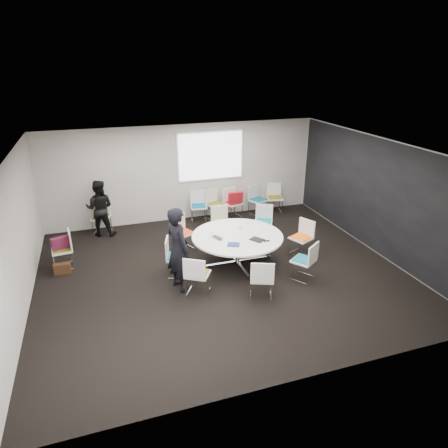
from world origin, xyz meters
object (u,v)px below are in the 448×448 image
object	(u,v)px
chair_back_c	(233,208)
person_back	(100,208)
chair_back_a	(199,212)
chair_ring_a	(301,244)
maroon_bag	(61,243)
chair_ring_d	(183,239)
chair_back_b	(215,210)
chair_ring_b	(263,228)
chair_back_e	(274,203)
chair_ring_f	(198,282)
chair_ring_g	(262,285)
laptop	(219,237)
cup	(240,227)
chair_spare_left	(64,256)
chair_ring_h	(304,267)
chair_back_d	(258,205)
brown_bag	(62,268)
conference_table	(237,243)
chair_ring_e	(177,264)
chair_ring_c	(221,229)
person_main	(178,249)

from	to	relation	value
chair_back_c	person_back	size ratio (longest dim) A/B	0.57
chair_back_a	chair_back_c	xyz separation A→B (m)	(1.06, -0.04, 0.00)
chair_ring_a	maroon_bag	bearing A→B (deg)	53.85
chair_ring_d	chair_back_b	bearing A→B (deg)	-154.05
chair_ring_b	person_back	world-z (taller)	person_back
chair_back_e	maroon_bag	distance (m)	6.45
chair_ring_d	chair_back_a	size ratio (longest dim) A/B	1.00
chair_ring_f	chair_ring_g	bearing A→B (deg)	7.05
laptop	chair_ring_a	bearing A→B (deg)	-113.72
chair_ring_a	chair_ring_d	size ratio (longest dim) A/B	1.00
chair_back_c	cup	world-z (taller)	chair_back_c
chair_spare_left	cup	world-z (taller)	chair_spare_left
chair_ring_d	chair_ring_g	bearing A→B (deg)	85.48
chair_ring_g	chair_spare_left	xyz separation A→B (m)	(-3.84, 2.60, 0.00)
chair_ring_h	chair_ring_d	bearing A→B (deg)	99.02
chair_ring_a	chair_back_d	world-z (taller)	same
chair_back_a	cup	size ratio (longest dim) A/B	9.78
chair_back_d	chair_back_a	bearing A→B (deg)	-24.40
chair_back_a	chair_back_e	distance (m)	2.46
chair_back_b	cup	distance (m)	2.63
brown_bag	conference_table	bearing A→B (deg)	-11.56
chair_ring_e	laptop	distance (m)	1.12
chair_ring_c	chair_back_e	distance (m)	2.65
chair_ring_a	laptop	size ratio (longest dim) A/B	3.00
chair_back_b	chair_back_c	size ratio (longest dim) A/B	1.00
chair_back_d	chair_ring_c	bearing A→B (deg)	16.96
conference_table	chair_spare_left	distance (m)	4.03
chair_ring_b	chair_ring_g	bearing A→B (deg)	92.58
conference_table	brown_bag	bearing A→B (deg)	168.44
chair_ring_h	chair_ring_c	bearing A→B (deg)	77.77
brown_bag	chair_back_b	bearing A→B (deg)	26.17
chair_ring_b	chair_ring_h	world-z (taller)	same
chair_ring_b	chair_back_b	distance (m)	1.90
chair_ring_f	person_back	bearing A→B (deg)	146.95
chair_ring_b	person_main	xyz separation A→B (m)	(-2.70, -1.81, 0.63)
chair_ring_a	chair_ring_c	bearing A→B (deg)	21.91
chair_ring_b	conference_table	bearing A→B (deg)	71.77
chair_ring_f	chair_back_e	bearing A→B (deg)	79.40
chair_ring_c	chair_back_b	world-z (taller)	same
chair_back_a	brown_bag	size ratio (longest dim) A/B	2.44
chair_back_c	chair_spare_left	world-z (taller)	same
chair_ring_e	person_back	xyz separation A→B (m)	(-1.49, 2.80, 0.50)
chair_ring_b	cup	world-z (taller)	chair_ring_b
chair_ring_d	chair_back_b	distance (m)	2.22
chair_ring_e	maroon_bag	bearing A→B (deg)	-99.99
chair_ring_a	chair_back_e	xyz separation A→B (m)	(0.65, 2.94, 0.00)
chair_back_e	maroon_bag	bearing A→B (deg)	29.37
person_back	maroon_bag	distance (m)	1.89
chair_ring_d	chair_back_c	xyz separation A→B (m)	(1.93, 1.69, 0.00)
chair_back_a	chair_back_d	distance (m)	1.88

